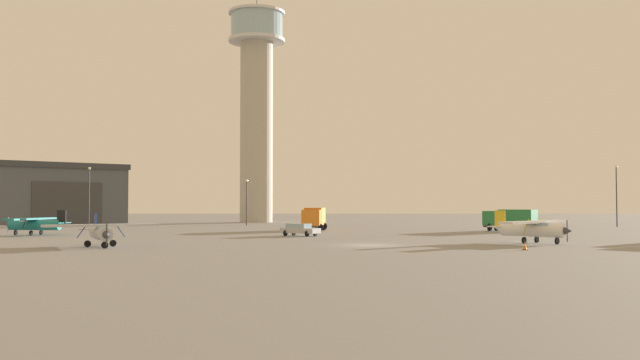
% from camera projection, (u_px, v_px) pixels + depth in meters
% --- Properties ---
extents(ground_plane, '(400.00, 400.00, 0.00)m').
position_uv_depth(ground_plane, '(370.00, 245.00, 58.52)').
color(ground_plane, gray).
extents(control_tower, '(10.94, 10.94, 44.97)m').
position_uv_depth(control_tower, '(257.00, 99.00, 133.72)').
color(control_tower, '#B2AD9E').
rests_on(control_tower, ground_plane).
extents(hangar, '(28.45, 27.53, 10.84)m').
position_uv_depth(hangar, '(53.00, 194.00, 127.08)').
color(hangar, '#4C5159').
rests_on(hangar, ground_plane).
extents(airplane_silver, '(8.75, 6.99, 2.70)m').
position_uv_depth(airplane_silver, '(101.00, 231.00, 56.18)').
color(airplane_silver, '#B7BABF').
rests_on(airplane_silver, ground_plane).
extents(airplane_white, '(8.13, 7.83, 2.91)m').
position_uv_depth(airplane_white, '(531.00, 228.00, 61.47)').
color(airplane_white, white).
rests_on(airplane_white, ground_plane).
extents(airplane_teal, '(7.53, 9.61, 2.82)m').
position_uv_depth(airplane_teal, '(35.00, 223.00, 77.42)').
color(airplane_teal, teal).
rests_on(airplane_teal, ground_plane).
extents(truck_box_green, '(6.63, 5.82, 2.81)m').
position_uv_depth(truck_box_green, '(510.00, 219.00, 88.55)').
color(truck_box_green, '#38383D').
rests_on(truck_box_green, ground_plane).
extents(truck_box_orange, '(3.62, 7.08, 3.01)m').
position_uv_depth(truck_box_orange, '(314.00, 218.00, 91.41)').
color(truck_box_orange, '#38383D').
rests_on(truck_box_orange, ground_plane).
extents(car_silver, '(4.57, 3.74, 1.37)m').
position_uv_depth(car_silver, '(300.00, 229.00, 75.48)').
color(car_silver, '#B7BABF').
rests_on(car_silver, ground_plane).
extents(light_post_west, '(0.44, 0.44, 9.31)m').
position_uv_depth(light_post_west, '(89.00, 191.00, 107.41)').
color(light_post_west, '#38383D').
rests_on(light_post_west, ground_plane).
extents(light_post_east, '(0.44, 0.44, 7.56)m').
position_uv_depth(light_post_east, '(247.00, 198.00, 112.82)').
color(light_post_east, '#38383D').
rests_on(light_post_east, ground_plane).
extents(light_post_north, '(0.44, 0.44, 9.54)m').
position_uv_depth(light_post_north, '(617.00, 191.00, 107.07)').
color(light_post_north, '#38383D').
rests_on(light_post_north, ground_plane).
extents(traffic_cone_near_left, '(0.36, 0.36, 0.63)m').
position_uv_depth(traffic_cone_near_left, '(525.00, 246.00, 52.30)').
color(traffic_cone_near_left, black).
rests_on(traffic_cone_near_left, ground_plane).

